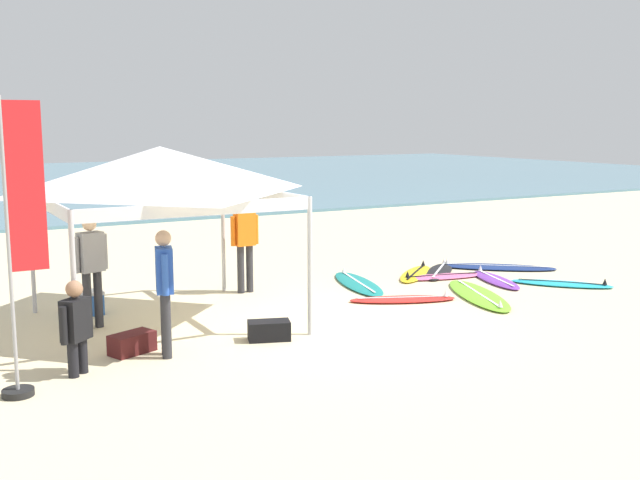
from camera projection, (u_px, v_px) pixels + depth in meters
The scene contains 20 objects.
ground_plane at pixel (330, 324), 11.67m from camera, with size 80.00×80.00×0.00m, color beige.
sea at pixel (26, 183), 38.30m from camera, with size 80.00×36.00×0.10m, color #568499.
canopy_tent at pixel (160, 170), 11.37m from camera, with size 3.46×3.46×2.75m.
surfboard_navy at pixel (496, 267), 16.11m from camera, with size 2.38×2.15×0.19m.
surfboard_lime at pixel (478, 295), 13.49m from camera, with size 1.56×2.62×0.19m.
surfboard_purple at pixel (496, 280), 14.80m from camera, with size 1.01×1.88×0.19m.
surfboard_yellow at pixel (416, 274), 15.40m from camera, with size 1.70×1.58×0.19m.
surfboard_cyan at pixel (562, 284), 14.44m from camera, with size 1.65×1.75×0.19m.
surfboard_teal at pixel (358, 283), 14.46m from camera, with size 1.15×2.36×0.19m.
surfboard_red at pixel (403, 299), 13.17m from camera, with size 1.94×1.20×0.19m.
surfboard_pink at pixel (441, 276), 15.11m from camera, with size 1.91×0.88×0.19m.
surfboard_black at pixel (439, 271), 15.62m from camera, with size 1.69×1.63×0.19m.
person_orange at pixel (245, 240), 13.70m from camera, with size 0.55×0.23×1.71m.
person_blue at pixel (165, 284), 9.93m from camera, with size 0.31×0.53×1.71m.
person_grey at pixel (91, 264), 11.30m from camera, with size 0.53×0.31×1.71m.
person_black at pixel (76, 324), 9.23m from camera, with size 0.44×0.40×1.20m.
banner_flag at pixel (20, 260), 8.43m from camera, with size 0.60×0.36×3.40m.
gear_bag_near_tent at pixel (269, 330), 10.81m from camera, with size 0.60×0.32×0.28m, color black.
gear_bag_by_pole at pixel (132, 343), 10.19m from camera, with size 0.60×0.32×0.28m, color #4C1919.
cooler_box at pixel (87, 303), 12.21m from camera, with size 0.50×0.36×0.39m.
Camera 1 is at (-5.69, -9.79, 3.11)m, focal length 42.12 mm.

